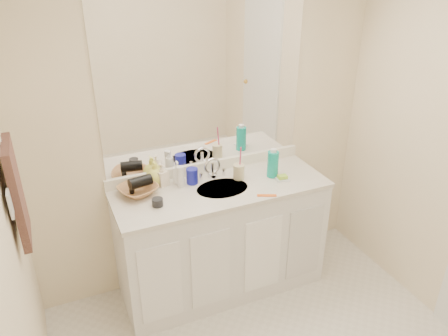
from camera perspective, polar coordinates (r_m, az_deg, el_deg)
The scene contains 24 objects.
wall_back at distance 3.15m, azimuth -2.38°, elevation 4.86°, with size 2.60×0.02×2.40m, color #FDEBC6.
wall_left at distance 1.86m, azimuth -26.40°, elevation -15.50°, with size 0.02×2.60×2.40m, color #FDEBC6.
vanity_cabinet at distance 3.31m, azimuth -0.35°, elevation -9.38°, with size 1.50×0.55×0.85m, color white.
countertop at distance 3.07m, azimuth -0.38°, elevation -2.71°, with size 1.52×0.57×0.03m, color silver.
backsplash at distance 3.26m, azimuth -2.19°, elevation 0.18°, with size 1.52×0.03×0.08m, color white.
sink_basin at distance 3.05m, azimuth -0.23°, elevation -2.83°, with size 0.37×0.37×0.02m, color #B9B1A2.
faucet at distance 3.17m, azimuth -1.53°, elevation -0.31°, with size 0.02×0.02×0.11m, color silver.
mirror at distance 3.03m, azimuth -2.47°, elevation 11.15°, with size 1.48×0.01×1.20m, color white.
blue_mug at distance 3.09m, azimuth -4.18°, elevation -1.05°, with size 0.08×0.08×0.11m, color #161A9D.
tan_cup at distance 3.15m, azimuth 1.94°, elevation -0.48°, with size 0.08×0.08×0.11m, color beige.
toothbrush at distance 3.11m, azimuth 2.13°, elevation 1.12°, with size 0.01×0.01×0.20m, color #DB396D.
mouthwash_bottle at distance 3.18m, azimuth 6.40°, elevation 0.50°, with size 0.08×0.08×0.19m, color #0DA38E.
soap_dish at distance 3.18m, azimuth 7.62°, elevation -1.45°, with size 0.09×0.07×0.01m, color white.
green_soap at distance 3.17m, azimuth 7.64°, elevation -1.15°, with size 0.07×0.05×0.02m, color #A7DF36.
orange_comb at distance 2.96m, azimuth 5.61°, elevation -3.58°, with size 0.13×0.03×0.01m, color orange.
dark_jar at distance 2.86m, azimuth -8.68°, elevation -4.44°, with size 0.07×0.07×0.05m, color black.
extra_white_bottle at distance 3.04m, azimuth -5.70°, elevation -1.14°, with size 0.05×0.05×0.16m, color white.
soap_bottle_white at distance 3.09m, azimuth -6.13°, elevation -0.57°, with size 0.07×0.07×0.17m, color white.
soap_bottle_cream at distance 3.08m, azimuth -8.11°, elevation -0.86°, with size 0.07×0.08×0.16m, color #F7E6CA.
soap_bottle_yellow at distance 3.10m, azimuth -8.99°, elevation -0.67°, with size 0.13×0.13×0.17m, color #F5F55F.
wicker_basket at distance 3.01m, azimuth -11.15°, elevation -2.84°, with size 0.25×0.25×0.06m, color #AD7545.
hair_dryer at distance 2.99m, azimuth -10.88°, elevation -1.78°, with size 0.08×0.08×0.15m, color black.
hand_towel at distance 2.48m, azimuth -25.42°, elevation -2.94°, with size 0.04×0.32×0.55m, color #36211D.
switch_plate at distance 2.28m, azimuth -26.15°, elevation -4.22°, with size 0.01×0.09×0.13m, color silver.
Camera 1 is at (-1.06, -1.43, 2.36)m, focal length 35.00 mm.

